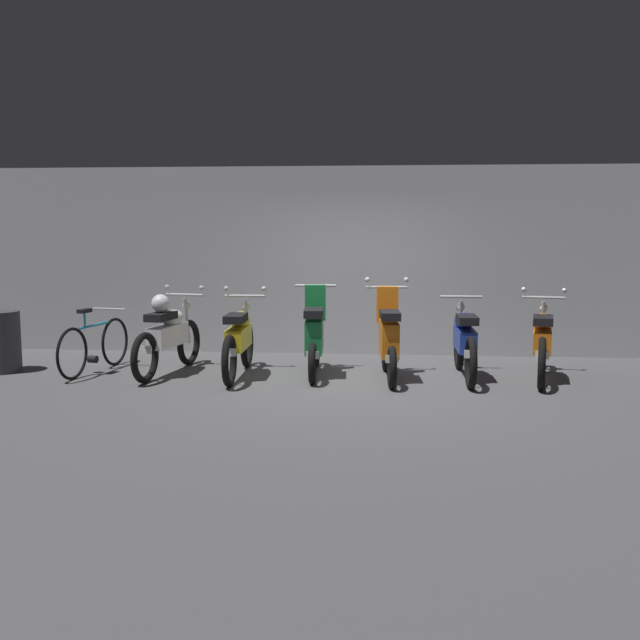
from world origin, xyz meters
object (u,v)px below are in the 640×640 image
at_px(motorbike_slot_0, 168,334).
at_px(trash_bin, 0,342).
at_px(motorbike_slot_3, 389,338).
at_px(motorbike_slot_2, 314,336).
at_px(motorbike_slot_4, 465,341).
at_px(bicycle, 94,346).
at_px(motorbike_slot_5, 542,342).
at_px(motorbike_slot_1, 239,339).

height_order(motorbike_slot_0, trash_bin, motorbike_slot_0).
relative_size(motorbike_slot_0, motorbike_slot_3, 1.15).
bearing_deg(motorbike_slot_2, motorbike_slot_4, -1.34).
height_order(motorbike_slot_0, motorbike_slot_3, motorbike_slot_3).
xyz_separation_m(motorbike_slot_3, motorbike_slot_4, (0.98, 0.13, -0.04)).
relative_size(motorbike_slot_4, trash_bin, 2.36).
distance_m(motorbike_slot_0, trash_bin, 2.32).
bearing_deg(motorbike_slot_4, bicycle, -179.30).
bearing_deg(motorbike_slot_5, motorbike_slot_1, -177.87).
distance_m(motorbike_slot_1, trash_bin, 3.29).
relative_size(motorbike_slot_5, trash_bin, 2.33).
bearing_deg(trash_bin, motorbike_slot_1, -0.09).
distance_m(motorbike_slot_0, motorbike_slot_3, 2.94).
bearing_deg(motorbike_slot_3, trash_bin, -179.99).
xyz_separation_m(motorbike_slot_0, motorbike_slot_2, (1.96, 0.09, -0.00)).
bearing_deg(motorbike_slot_2, motorbike_slot_5, -0.77).
bearing_deg(motorbike_slot_2, bicycle, -177.96).
distance_m(motorbike_slot_3, trash_bin, 5.25).
bearing_deg(motorbike_slot_2, motorbike_slot_3, -10.40).
xyz_separation_m(motorbike_slot_1, trash_bin, (-3.29, 0.00, -0.08)).
bearing_deg(motorbike_slot_5, motorbike_slot_2, 179.23).
distance_m(motorbike_slot_2, motorbike_slot_3, 1.00).
bearing_deg(trash_bin, motorbike_slot_3, 0.01).
relative_size(motorbike_slot_2, trash_bin, 2.03).
height_order(motorbike_slot_2, motorbike_slot_5, motorbike_slot_2).
bearing_deg(trash_bin, motorbike_slot_5, 1.12).
xyz_separation_m(motorbike_slot_3, bicycle, (-3.95, 0.07, -0.17)).
bearing_deg(motorbike_slot_0, trash_bin, -177.84).
relative_size(motorbike_slot_2, motorbike_slot_5, 0.87).
height_order(motorbike_slot_2, trash_bin, motorbike_slot_2).
relative_size(motorbike_slot_2, bicycle, 0.98).
xyz_separation_m(motorbike_slot_4, motorbike_slot_5, (0.99, 0.01, 0.00)).
distance_m(motorbike_slot_0, motorbike_slot_2, 1.96).
height_order(motorbike_slot_1, motorbike_slot_3, motorbike_slot_3).
bearing_deg(bicycle, motorbike_slot_0, 0.71).
distance_m(motorbike_slot_0, motorbike_slot_1, 0.98).
bearing_deg(motorbike_slot_2, motorbike_slot_1, -169.26).
distance_m(motorbike_slot_5, bicycle, 5.92).
relative_size(motorbike_slot_0, motorbike_slot_4, 0.99).
relative_size(motorbike_slot_1, trash_bin, 2.36).
bearing_deg(motorbike_slot_5, trash_bin, -178.88).
bearing_deg(motorbike_slot_3, motorbike_slot_4, 7.75).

